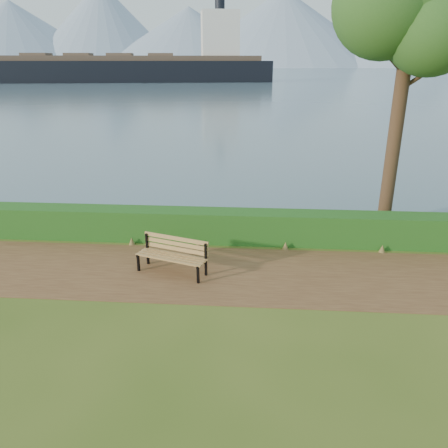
{
  "coord_description": "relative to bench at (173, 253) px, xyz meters",
  "views": [
    {
      "loc": [
        0.64,
        -10.32,
        5.45
      ],
      "look_at": [
        -0.23,
        1.2,
        1.1
      ],
      "focal_mm": 35.0,
      "sensor_mm": 36.0,
      "label": 1
    }
  ],
  "objects": [
    {
      "name": "water",
      "position": [
        1.54,
        259.69,
        -0.56
      ],
      "size": [
        700.0,
        510.0,
        0.0
      ],
      "primitive_type": "cube",
      "color": "#475C72",
      "rests_on": "ground"
    },
    {
      "name": "path",
      "position": [
        1.54,
        -0.01,
        -0.56
      ],
      "size": [
        40.0,
        3.4,
        0.01
      ],
      "primitive_type": "cube",
      "color": "brown",
      "rests_on": "ground"
    },
    {
      "name": "cargo_ship",
      "position": [
        -28.56,
        108.37,
        2.74
      ],
      "size": [
        73.87,
        23.91,
        22.16
      ],
      "rotation": [
        0.0,
        0.0,
        0.17
      ],
      "color": "black",
      "rests_on": "ground"
    },
    {
      "name": "bench",
      "position": [
        0.0,
        0.0,
        0.0
      ],
      "size": [
        2.03,
        1.16,
        0.98
      ],
      "rotation": [
        0.0,
        0.0,
        -0.33
      ],
      "color": "black",
      "rests_on": "ground"
    },
    {
      "name": "mountains",
      "position": [
        -7.63,
        405.74,
        27.13
      ],
      "size": [
        585.0,
        190.0,
        70.0
      ],
      "color": "#798CA1",
      "rests_on": "ground"
    },
    {
      "name": "ground",
      "position": [
        1.54,
        -0.31,
        -0.56
      ],
      "size": [
        140.0,
        140.0,
        0.0
      ],
      "primitive_type": "plane",
      "color": "#3E5418",
      "rests_on": "ground"
    },
    {
      "name": "hedge",
      "position": [
        1.54,
        2.29,
        -0.06
      ],
      "size": [
        32.0,
        0.85,
        1.0
      ],
      "primitive_type": "cube",
      "color": "#144313",
      "rests_on": "ground"
    }
  ]
}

